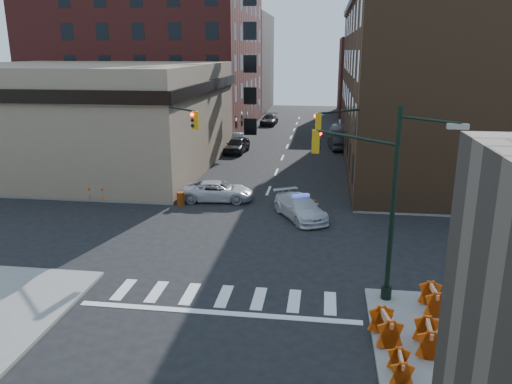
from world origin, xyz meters
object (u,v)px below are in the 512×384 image
(pickup, at_px, (218,191))
(parked_car_enear, at_px, (339,142))
(police_car, at_px, (300,207))
(pedestrian_a, at_px, (170,176))
(barrel_road, at_px, (312,208))
(parked_car_wnear, at_px, (237,145))
(barricade_se_a, at_px, (433,299))
(barricade_nw_a, at_px, (170,189))
(barrel_bank, at_px, (181,199))
(pedestrian_b, at_px, (103,186))
(parked_car_wfar, at_px, (237,140))

(pickup, relative_size, parked_car_enear, 1.01)
(police_car, bearing_deg, pedestrian_a, 123.56)
(parked_car_enear, bearing_deg, barrel_road, 76.67)
(parked_car_wnear, height_order, parked_car_enear, same)
(police_car, height_order, barricade_se_a, police_car)
(barricade_se_a, height_order, barricade_nw_a, barricade_se_a)
(parked_car_wnear, relative_size, barricade_nw_a, 4.29)
(police_car, distance_m, parked_car_wnear, 21.23)
(barricade_nw_a, bearing_deg, barrel_bank, -63.88)
(pedestrian_b, bearing_deg, parked_car_wnear, 68.70)
(parked_car_wfar, xyz_separation_m, pedestrian_b, (-5.69, -21.75, 0.39))
(barrel_bank, bearing_deg, parked_car_wnear, 87.94)
(pedestrian_b, distance_m, barrel_bank, 5.74)
(police_car, height_order, pedestrian_b, pedestrian_b)
(parked_car_wfar, distance_m, pedestrian_b, 22.48)
(barrel_road, relative_size, barricade_se_a, 0.73)
(pickup, distance_m, pedestrian_b, 8.06)
(parked_car_wnear, height_order, barricade_nw_a, parked_car_wnear)
(barrel_bank, height_order, barricade_se_a, barricade_se_a)
(police_car, bearing_deg, barrel_bank, 140.43)
(parked_car_enear, bearing_deg, barricade_nw_a, 50.07)
(parked_car_wnear, height_order, barrel_bank, parked_car_wnear)
(parked_car_wfar, height_order, barricade_se_a, parked_car_wfar)
(pickup, relative_size, barricade_se_a, 3.65)
(parked_car_wfar, height_order, barrel_bank, parked_car_wfar)
(police_car, relative_size, parked_car_wnear, 1.04)
(barrel_road, xyz_separation_m, barricade_se_a, (5.14, -11.85, 0.16))
(parked_car_enear, xyz_separation_m, barrel_bank, (-11.00, -21.54, -0.35))
(barricade_nw_a, bearing_deg, police_car, -28.89)
(barricade_se_a, bearing_deg, barrel_bank, 44.80)
(barricade_nw_a, bearing_deg, parked_car_wnear, 74.38)
(pickup, bearing_deg, barrel_bank, 118.41)
(parked_car_wnear, xyz_separation_m, barricade_nw_a, (-1.97, -16.39, -0.24))
(pickup, xyz_separation_m, pedestrian_b, (-7.98, -1.06, 0.38))
(barrel_road, bearing_deg, parked_car_enear, 84.55)
(parked_car_wnear, xyz_separation_m, pedestrian_a, (-2.50, -14.56, 0.30))
(police_car, distance_m, pedestrian_b, 14.01)
(police_car, relative_size, parked_car_enear, 1.00)
(parked_car_wnear, distance_m, pedestrian_b, 18.96)
(parked_car_wnear, height_order, barrel_road, parked_car_wnear)
(pickup, xyz_separation_m, pedestrian_a, (-4.14, 2.25, 0.42))
(police_car, relative_size, pedestrian_b, 2.67)
(police_car, distance_m, barricade_nw_a, 10.10)
(barrel_road, bearing_deg, parked_car_wnear, 113.18)
(pickup, xyz_separation_m, barrel_road, (6.57, -2.35, -0.19))
(barricade_nw_a, bearing_deg, pedestrian_b, -170.12)
(parked_car_wfar, distance_m, barrel_bank, 22.15)
(parked_car_enear, xyz_separation_m, barricade_se_a, (3.00, -34.28, -0.15))
(parked_car_enear, relative_size, barrel_bank, 5.35)
(barricade_nw_a, bearing_deg, barrel_road, -24.00)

